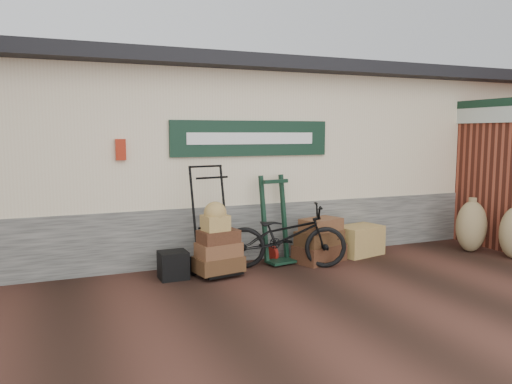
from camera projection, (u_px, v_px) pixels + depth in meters
ground at (296, 274)px, 7.24m from camera, size 80.00×80.00×0.00m
station_building at (232, 155)px, 9.56m from camera, size 14.40×4.10×3.20m
brick_outbuilding at (479, 170)px, 9.96m from camera, size 1.71×4.51×2.62m
porter_trolley at (213, 219)px, 7.17m from camera, size 0.89×0.73×1.60m
green_barrow at (276, 220)px, 7.80m from camera, size 0.56×0.50×1.37m
suitcase_stack at (320, 240)px, 7.91m from camera, size 0.90×0.71×0.70m
wicker_hamper at (359, 240)px, 8.36m from camera, size 0.84×0.65×0.49m
black_trunk at (173, 265)px, 6.97m from camera, size 0.40×0.34×0.39m
bicycle at (285, 233)px, 7.51m from camera, size 1.26×1.97×1.08m
burlap_sack_left at (471, 226)px, 8.56m from camera, size 0.57×0.49×0.88m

